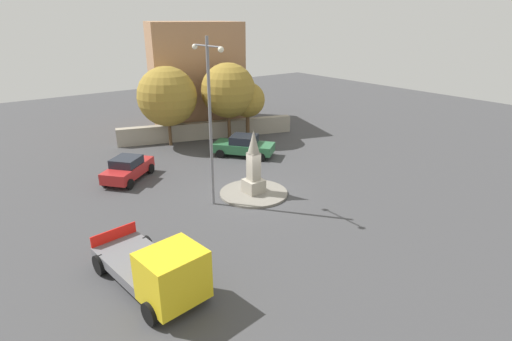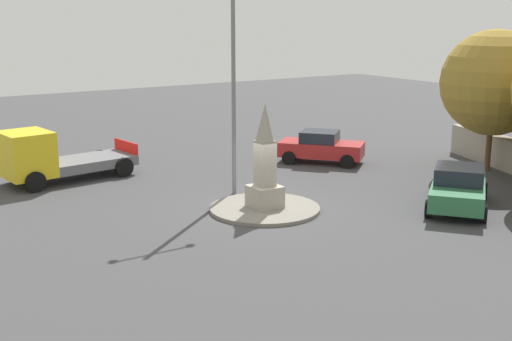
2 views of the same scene
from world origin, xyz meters
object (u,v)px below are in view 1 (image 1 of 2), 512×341
Objects in this scene: car_red_far_side at (128,168)px; corner_building at (194,74)px; streetlamp at (210,111)px; tree_far_corner at (228,90)px; tree_near_wall at (248,100)px; truck_yellow_near_island at (159,271)px; tree_mid_cluster at (167,96)px; car_green_parked_right at (244,146)px; monument at (254,168)px.

corner_building reaches higher than car_red_far_side.
tree_far_corner is at bearing -37.30° from streetlamp.
streetlamp is at bearing 135.96° from tree_near_wall.
truck_yellow_near_island reaches higher than car_red_far_side.
corner_building is at bearing -45.06° from tree_mid_cluster.
corner_building is at bearing -4.28° from tree_far_corner.
tree_far_corner is (4.23, -1.48, 3.39)m from car_green_parked_right.
tree_near_wall is 0.74× the size of tree_far_corner.
car_green_parked_right is 7.35m from tree_mid_cluster.
tree_far_corner is at bearing -19.21° from car_green_parked_right.
monument is at bearing 153.87° from tree_far_corner.
truck_yellow_near_island is 1.20× the size of tree_near_wall.
corner_building reaches higher than tree_mid_cluster.
tree_far_corner reaches higher than car_green_parked_right.
car_green_parked_right is 16.46m from truck_yellow_near_island.
tree_mid_cluster reaches higher than tree_near_wall.
tree_near_wall is at bearing -44.56° from truck_yellow_near_island.
monument is at bearing 178.27° from tree_mid_cluster.
corner_building reaches higher than car_green_parked_right.
truck_yellow_near_island is 19.44m from tree_mid_cluster.
car_green_parked_right reaches higher than car_red_far_side.
monument is 0.40× the size of corner_building.
tree_near_wall is 1.87m from tree_far_corner.
monument is 0.66× the size of truck_yellow_near_island.
corner_building is 7.40m from tree_mid_cluster.
car_red_far_side is at bearing 110.09° from tree_far_corner.
truck_yellow_near_island is 0.61× the size of corner_building.
monument is 8.39m from car_red_far_side.
tree_far_corner is at bearing 175.72° from corner_building.
tree_far_corner is (10.32, -5.06, 2.50)m from monument.
tree_near_wall is (15.13, -14.90, 2.22)m from truck_yellow_near_island.
tree_far_corner reaches higher than monument.
tree_near_wall is at bearing -74.72° from car_red_far_side.
car_red_far_side is 11.33m from tree_far_corner.
truck_yellow_near_island is (-11.93, 3.19, 0.30)m from car_red_far_side.
tree_far_corner is (15.64, -13.34, 3.10)m from truck_yellow_near_island.
truck_yellow_near_island is at bearing 153.33° from tree_mid_cluster.
tree_mid_cluster is at bearing 71.92° from tree_near_wall.
tree_mid_cluster is at bearing -46.03° from car_red_far_side.
streetlamp is at bearing -158.50° from car_red_far_side.
truck_yellow_near_island is 21.35m from tree_near_wall.
tree_far_corner is at bearing -26.13° from monument.
tree_far_corner is at bearing -69.91° from car_red_far_side.
tree_near_wall is at bearing -39.24° from car_green_parked_right.
car_red_far_side is (6.33, 2.50, -4.52)m from streetlamp.
streetlamp is at bearing 165.73° from tree_mid_cluster.
truck_yellow_near_island is 20.79m from tree_far_corner.
tree_mid_cluster is 4.96m from tree_far_corner.
streetlamp is 13.41m from tree_near_wall.
truck_yellow_near_island reaches higher than car_green_parked_right.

